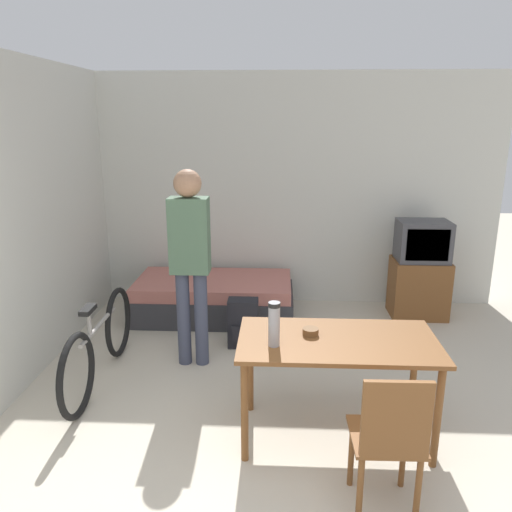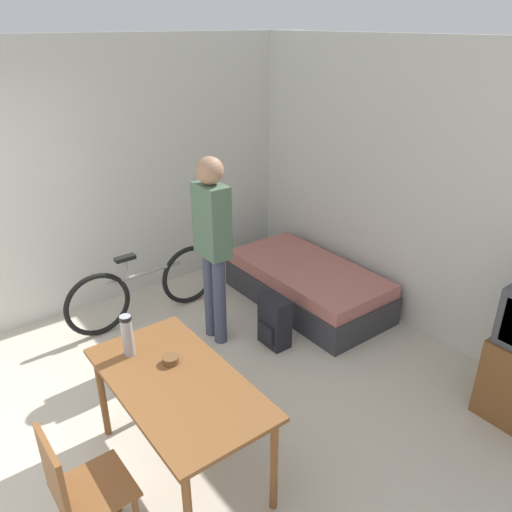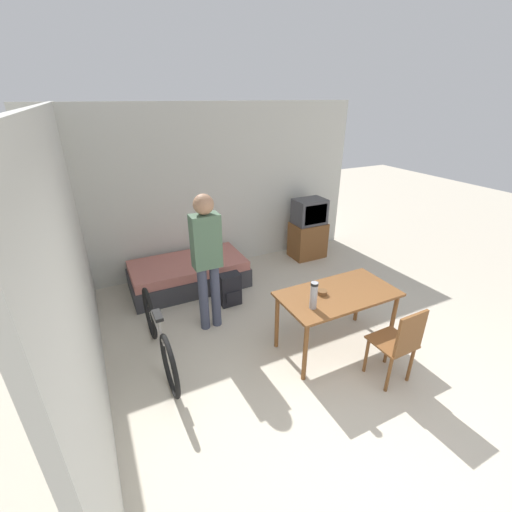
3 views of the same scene
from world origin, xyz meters
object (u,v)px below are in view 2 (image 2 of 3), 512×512
backpack (274,322)px  person_standing (212,238)px  wooden_chair (78,490)px  mate_bowl (171,360)px  thermos_flask (127,334)px  daybed (307,285)px  dining_table (178,392)px  bicycle (146,288)px

backpack → person_standing: bearing=-138.9°
wooden_chair → mate_bowl: size_ratio=8.27×
mate_bowl → backpack: size_ratio=0.23×
thermos_flask → mate_bowl: thermos_flask is taller
daybed → dining_table: size_ratio=1.32×
wooden_chair → backpack: bearing=114.2°
thermos_flask → backpack: thermos_flask is taller
dining_table → wooden_chair: bearing=-73.9°
daybed → thermos_flask: (0.71, -2.30, 0.70)m
daybed → mate_bowl: (0.96, -2.12, 0.56)m
bicycle → dining_table: bearing=-19.3°
backpack → daybed: bearing=116.8°
daybed → thermos_flask: 2.51m
bicycle → thermos_flask: (1.49, -0.79, 0.58)m
person_standing → thermos_flask: (0.75, -1.15, -0.14)m
dining_table → backpack: 1.65m
thermos_flask → bicycle: bearing=152.0°
person_standing → dining_table: bearing=-41.1°
daybed → person_standing: 1.42m
dining_table → wooden_chair: size_ratio=1.48×
bicycle → mate_bowl: (1.74, -0.62, 0.43)m
mate_bowl → bicycle: bearing=160.5°
daybed → backpack: 0.86m
mate_bowl → person_standing: bearing=135.7°
wooden_chair → mate_bowl: 0.92m
dining_table → person_standing: 1.62m
person_standing → mate_bowl: person_standing is taller
mate_bowl → backpack: 1.56m
daybed → dining_table: dining_table is taller
wooden_chair → person_standing: size_ratio=0.51×
person_standing → mate_bowl: size_ratio=16.17×
thermos_flask → dining_table: bearing=15.6°
dining_table → person_standing: size_ratio=0.76×
dining_table → mate_bowl: size_ratio=12.25×
daybed → wooden_chair: wooden_chair is taller
wooden_chair → daybed: bearing=114.9°
bicycle → backpack: bicycle is taller
bicycle → mate_bowl: 1.89m
bicycle → thermos_flask: size_ratio=5.53×
daybed → backpack: (0.39, -0.77, 0.02)m
bicycle → thermos_flask: 1.78m
backpack → bicycle: bearing=-147.6°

